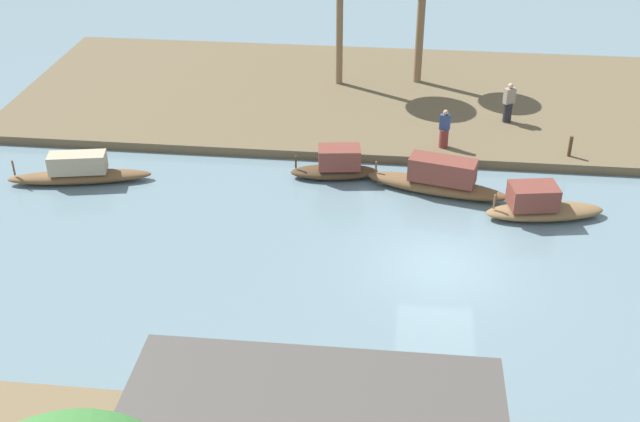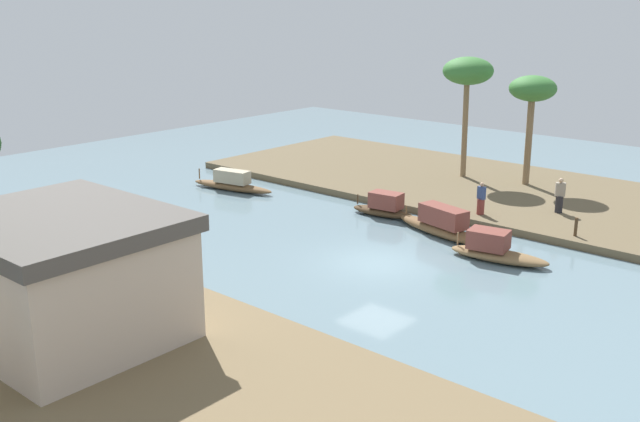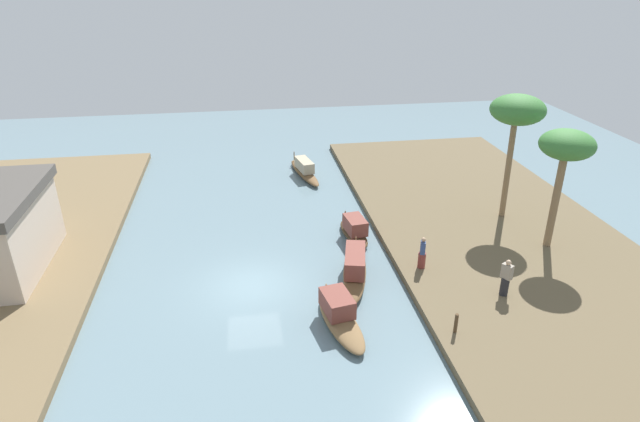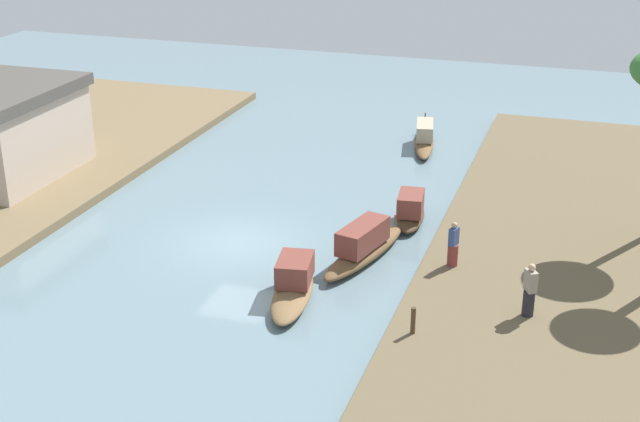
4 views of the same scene
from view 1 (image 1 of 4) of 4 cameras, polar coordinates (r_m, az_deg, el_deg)
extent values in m
plane|color=slate|center=(25.34, 8.50, -3.90)|extent=(63.41, 63.41, 0.00)
cube|color=brown|center=(36.86, 8.20, 7.78)|extent=(37.23, 12.53, 0.36)
ellipsoid|color=brown|center=(28.52, 15.54, -0.03)|extent=(4.19, 1.86, 0.46)
cube|color=brown|center=(28.07, 14.79, 1.03)|extent=(1.73, 1.31, 0.78)
cylinder|color=brown|center=(27.78, 12.19, 0.65)|extent=(0.07, 0.07, 0.52)
ellipsoid|color=brown|center=(30.99, -16.57, 2.33)|extent=(5.28, 1.90, 0.44)
cube|color=tan|center=(30.73, -16.72, 3.27)|extent=(2.15, 1.16, 0.71)
cylinder|color=brown|center=(31.34, -20.79, 2.86)|extent=(0.07, 0.07, 0.60)
ellipsoid|color=#47331E|center=(30.05, 1.02, 2.77)|extent=(3.35, 1.43, 0.44)
cube|color=brown|center=(29.78, 1.37, 3.80)|extent=(1.64, 1.10, 0.77)
cylinder|color=#47331E|center=(29.85, -1.72, 3.46)|extent=(0.07, 0.07, 0.49)
ellipsoid|color=brown|center=(29.28, 8.21, 1.74)|extent=(5.27, 2.22, 0.52)
cube|color=brown|center=(28.94, 8.63, 2.88)|extent=(2.48, 1.42, 0.84)
cylinder|color=brown|center=(29.55, 3.97, 3.16)|extent=(0.07, 0.07, 0.38)
cylinder|color=brown|center=(31.85, 8.71, 5.10)|extent=(0.44, 0.44, 0.75)
cube|color=#33477A|center=(31.57, 8.80, 6.21)|extent=(0.43, 0.32, 0.60)
sphere|color=tan|center=(31.41, 8.86, 6.88)|extent=(0.20, 0.20, 0.20)
cylinder|color=#232328|center=(34.56, 13.07, 6.79)|extent=(0.48, 0.48, 0.82)
cube|color=gray|center=(34.29, 13.21, 7.91)|extent=(0.52, 0.45, 0.65)
sphere|color=tan|center=(34.13, 13.30, 8.58)|extent=(0.22, 0.22, 0.22)
cylinder|color=#4C3823|center=(32.18, 17.22, 4.38)|extent=(0.14, 0.14, 0.82)
cylinder|color=#7F6647|center=(37.54, 7.06, 12.44)|extent=(0.36, 0.41, 4.76)
cylinder|color=#7F6647|center=(36.92, 1.38, 12.92)|extent=(0.31, 0.44, 5.46)
camera|label=2|loc=(18.34, 92.99, -16.05)|focal=41.21mm
camera|label=3|loc=(30.05, 55.28, 16.34)|focal=29.37mm
camera|label=4|loc=(43.32, 50.55, 19.10)|focal=49.55mm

